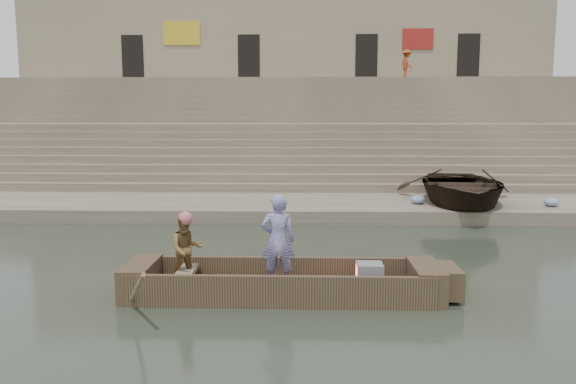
{
  "coord_description": "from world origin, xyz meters",
  "views": [
    {
      "loc": [
        1.37,
        -10.18,
        3.25
      ],
      "look_at": [
        0.97,
        3.01,
        1.4
      ],
      "focal_mm": 35.0,
      "sensor_mm": 36.0,
      "label": 1
    }
  ],
  "objects_px": {
    "rowing_man": "(186,249)",
    "television": "(369,274)",
    "standing_man": "(278,240)",
    "pedestrian": "(407,64)",
    "main_rowboat": "(282,290)",
    "beached_rowboat": "(461,186)"
  },
  "relations": [
    {
      "from": "main_rowboat",
      "to": "rowing_man",
      "type": "height_order",
      "value": "rowing_man"
    },
    {
      "from": "pedestrian",
      "to": "main_rowboat",
      "type": "bearing_deg",
      "value": 152.16
    },
    {
      "from": "standing_man",
      "to": "pedestrian",
      "type": "distance_m",
      "value": 23.83
    },
    {
      "from": "standing_man",
      "to": "main_rowboat",
      "type": "bearing_deg",
      "value": -148.25
    },
    {
      "from": "main_rowboat",
      "to": "rowing_man",
      "type": "distance_m",
      "value": 1.88
    },
    {
      "from": "rowing_man",
      "to": "television",
      "type": "xyz_separation_m",
      "value": [
        3.27,
        -0.09,
        -0.41
      ]
    },
    {
      "from": "beached_rowboat",
      "to": "pedestrian",
      "type": "distance_m",
      "value": 15.08
    },
    {
      "from": "main_rowboat",
      "to": "standing_man",
      "type": "height_order",
      "value": "standing_man"
    },
    {
      "from": "main_rowboat",
      "to": "standing_man",
      "type": "bearing_deg",
      "value": -146.5
    },
    {
      "from": "standing_man",
      "to": "pedestrian",
      "type": "xyz_separation_m",
      "value": [
        6.13,
        22.49,
        4.96
      ]
    },
    {
      "from": "standing_man",
      "to": "rowing_man",
      "type": "distance_m",
      "value": 1.68
    },
    {
      "from": "rowing_man",
      "to": "main_rowboat",
      "type": "bearing_deg",
      "value": -25.17
    },
    {
      "from": "standing_man",
      "to": "television",
      "type": "relative_size",
      "value": 3.56
    },
    {
      "from": "standing_man",
      "to": "rowing_man",
      "type": "bearing_deg",
      "value": -6.41
    },
    {
      "from": "rowing_man",
      "to": "television",
      "type": "bearing_deg",
      "value": -23.75
    },
    {
      "from": "main_rowboat",
      "to": "pedestrian",
      "type": "height_order",
      "value": "pedestrian"
    },
    {
      "from": "rowing_man",
      "to": "television",
      "type": "distance_m",
      "value": 3.3
    },
    {
      "from": "main_rowboat",
      "to": "standing_man",
      "type": "xyz_separation_m",
      "value": [
        -0.07,
        -0.04,
        0.93
      ]
    },
    {
      "from": "television",
      "to": "pedestrian",
      "type": "relative_size",
      "value": 0.29
    },
    {
      "from": "television",
      "to": "pedestrian",
      "type": "height_order",
      "value": "pedestrian"
    },
    {
      "from": "rowing_man",
      "to": "pedestrian",
      "type": "bearing_deg",
      "value": 48.63
    },
    {
      "from": "standing_man",
      "to": "pedestrian",
      "type": "bearing_deg",
      "value": -106.99
    }
  ]
}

